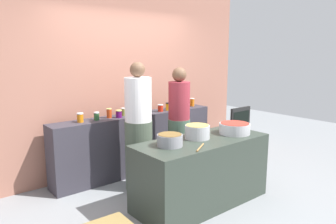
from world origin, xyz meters
TOP-DOWN VIEW (x-y plane):
  - ground at (0.00, 0.00)m, footprint 12.00×12.00m
  - storefront_wall at (0.00, 1.45)m, footprint 4.80×0.12m
  - display_shelf at (0.00, 1.10)m, footprint 2.70×0.36m
  - prep_table at (0.00, -0.30)m, footprint 1.70×0.70m
  - preserve_jar_0 at (-0.91, 1.09)m, footprint 0.09×0.09m
  - preserve_jar_1 at (-0.68, 1.09)m, footprint 0.08×0.08m
  - preserve_jar_2 at (-0.47, 1.11)m, footprint 0.08×0.08m
  - preserve_jar_3 at (-0.35, 1.04)m, footprint 0.09×0.09m
  - preserve_jar_4 at (-0.21, 1.14)m, footprint 0.08×0.08m
  - preserve_jar_5 at (-0.08, 1.16)m, footprint 0.09×0.09m
  - preserve_jar_6 at (0.02, 1.12)m, footprint 0.08×0.08m
  - preserve_jar_7 at (0.17, 1.11)m, footprint 0.07×0.07m
  - preserve_jar_8 at (0.28, 1.16)m, footprint 0.07×0.07m
  - preserve_jar_9 at (0.42, 1.06)m, footprint 0.09×0.09m
  - preserve_jar_10 at (0.58, 1.06)m, footprint 0.09×0.09m
  - preserve_jar_11 at (0.69, 1.13)m, footprint 0.07×0.07m
  - preserve_jar_12 at (0.92, 1.08)m, footprint 0.08×0.08m
  - preserve_jar_13 at (1.02, 1.08)m, footprint 0.08×0.08m
  - preserve_jar_14 at (1.16, 1.11)m, footprint 0.08×0.08m
  - cooking_pot_left at (-0.47, -0.26)m, footprint 0.29×0.29m
  - cooking_pot_center at (-0.01, -0.22)m, footprint 0.30×0.30m
  - cooking_pot_right at (0.53, -0.36)m, footprint 0.39×0.39m
  - wooden_spoon at (-0.27, -0.54)m, footprint 0.26×0.17m
  - cook_with_tongs at (-0.34, 0.55)m, footprint 0.37×0.37m
  - cook_in_cap at (0.34, 0.52)m, footprint 0.32×0.32m
  - chalkboard_sign at (1.70, 0.47)m, footprint 0.48×0.05m

SIDE VIEW (x-z plane):
  - ground at x=0.00m, z-range 0.00..0.00m
  - prep_table at x=0.00m, z-range 0.00..0.81m
  - display_shelf at x=0.00m, z-range 0.00..0.91m
  - chalkboard_sign at x=1.70m, z-range 0.01..0.92m
  - cook_in_cap at x=0.34m, z-range -0.07..1.56m
  - cook_with_tongs at x=-0.34m, z-range -0.08..1.63m
  - wooden_spoon at x=-0.27m, z-range 0.81..0.83m
  - cooking_pot_left at x=-0.47m, z-range 0.81..0.94m
  - cooking_pot_right at x=0.53m, z-range 0.81..0.95m
  - cooking_pot_center at x=-0.01m, z-range 0.81..0.97m
  - preserve_jar_11 at x=0.69m, z-range 0.91..1.01m
  - preserve_jar_12 at x=0.92m, z-range 0.91..1.01m
  - preserve_jar_5 at x=-0.08m, z-range 0.91..1.02m
  - preserve_jar_9 at x=0.42m, z-range 0.91..1.02m
  - preserve_jar_3 at x=-0.35m, z-range 0.91..1.02m
  - preserve_jar_1 at x=-0.68m, z-range 0.91..1.02m
  - preserve_jar_4 at x=-0.21m, z-range 0.91..1.02m
  - preserve_jar_10 at x=0.58m, z-range 0.91..1.03m
  - preserve_jar_0 at x=-0.91m, z-range 0.91..1.04m
  - preserve_jar_7 at x=0.17m, z-range 0.91..1.04m
  - preserve_jar_2 at x=-0.47m, z-range 0.91..1.05m
  - preserve_jar_6 at x=0.02m, z-range 0.91..1.05m
  - preserve_jar_8 at x=0.28m, z-range 0.91..1.05m
  - preserve_jar_14 at x=1.16m, z-range 0.91..1.05m
  - preserve_jar_13 at x=1.02m, z-range 0.91..1.05m
  - storefront_wall at x=0.00m, z-range 0.00..3.00m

